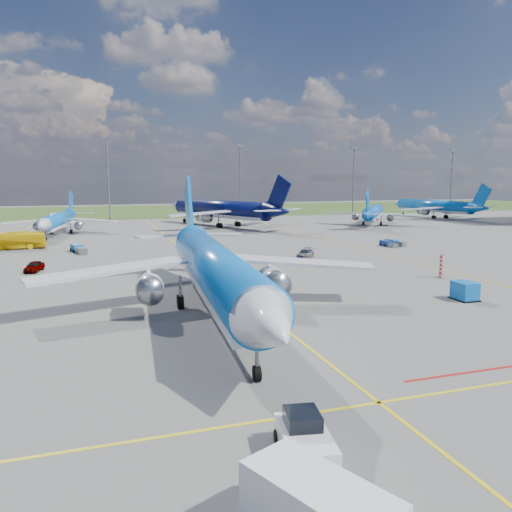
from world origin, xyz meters
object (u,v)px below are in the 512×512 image
object	(u,v)px
baggage_tug_c	(79,249)
baggage_tug_e	(395,243)
bg_jet_n	(221,226)
apron_bus	(12,241)
service_car_a	(34,266)
uld_container	(465,291)
service_car_c	(305,253)
bg_jet_nnw	(59,235)
main_airliner	(215,315)
service_car_b	(215,262)
bg_jet_ne	(373,224)
baggage_tug_w	(388,244)
warning_post	(441,266)
pushback_tug	(304,440)
bg_jet_ene	(433,218)

from	to	relation	value
baggage_tug_c	baggage_tug_e	bearing A→B (deg)	-24.32
bg_jet_n	apron_bus	xyz separation A→B (m)	(-44.51, -29.54, 1.53)
bg_jet_n	apron_bus	bearing A→B (deg)	8.51
service_car_a	uld_container	bearing A→B (deg)	-21.13
apron_bus	service_car_c	distance (m)	50.75
bg_jet_nnw	main_airliner	distance (m)	75.73
service_car_b	baggage_tug_e	size ratio (longest dim) A/B	0.97
uld_container	baggage_tug_c	xyz separation A→B (m)	(-37.97, 46.50, -0.34)
bg_jet_ne	uld_container	bearing A→B (deg)	101.64
service_car_a	apron_bus	bearing A→B (deg)	117.90
bg_jet_ne	apron_bus	world-z (taller)	bg_jet_ne
bg_jet_nnw	baggage_tug_e	xyz separation A→B (m)	(59.54, -38.26, 0.47)
main_airliner	baggage_tug_w	distance (m)	53.06
bg_jet_ne	baggage_tug_c	distance (m)	79.21
warning_post	service_car_b	xyz separation A→B (m)	(-24.66, 16.34, -0.88)
uld_container	baggage_tug_e	distance (m)	41.36
baggage_tug_w	baggage_tug_e	distance (m)	2.01
bg_jet_nnw	bg_jet_ne	world-z (taller)	bg_jet_ne
apron_bus	baggage_tug_e	world-z (taller)	apron_bus
service_car_a	pushback_tug	bearing A→B (deg)	-58.72
bg_jet_nnw	baggage_tug_c	xyz separation A→B (m)	(4.81, -29.57, 0.58)
service_car_b	baggage_tug_e	bearing A→B (deg)	-57.10
baggage_tug_w	baggage_tug_c	size ratio (longest dim) A/B	0.75
main_airliner	bg_jet_nnw	bearing A→B (deg)	107.40
bg_jet_ne	baggage_tug_w	size ratio (longest dim) A/B	8.38
service_car_c	baggage_tug_c	size ratio (longest dim) A/B	0.82
warning_post	bg_jet_ene	bearing A→B (deg)	53.11
bg_jet_nnw	baggage_tug_c	size ratio (longest dim) A/B	5.99
warning_post	baggage_tug_c	distance (m)	56.37
main_airliner	pushback_tug	distance (m)	23.95
warning_post	uld_container	world-z (taller)	warning_post
baggage_tug_c	warning_post	bearing A→B (deg)	-55.46
service_car_c	bg_jet_ne	bearing A→B (deg)	87.00
warning_post	bg_jet_n	size ratio (longest dim) A/B	0.06
warning_post	bg_jet_ene	xyz separation A→B (m)	(59.68, 79.51, -1.50)
pushback_tug	uld_container	world-z (taller)	pushback_tug
bg_jet_ene	service_car_b	world-z (taller)	bg_jet_ene
bg_jet_ne	baggage_tug_w	world-z (taller)	bg_jet_ne
pushback_tug	bg_jet_ne	bearing A→B (deg)	67.25
bg_jet_ne	baggage_tug_e	size ratio (longest dim) A/B	7.83
main_airliner	uld_container	size ratio (longest dim) A/B	20.10
bg_jet_ene	uld_container	bearing A→B (deg)	46.49
bg_jet_ne	pushback_tug	size ratio (longest dim) A/B	6.39
pushback_tug	main_airliner	bearing A→B (deg)	95.79
service_car_b	service_car_c	xyz separation A→B (m)	(15.08, 3.32, 0.06)
service_car_b	bg_jet_ne	bearing A→B (deg)	-32.26
bg_jet_n	bg_jet_ene	distance (m)	69.58
bg_jet_n	baggage_tug_w	bearing A→B (deg)	87.60
service_car_b	baggage_tug_c	xyz separation A→B (m)	(-18.41, 20.00, -0.04)
warning_post	uld_container	bearing A→B (deg)	-116.67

